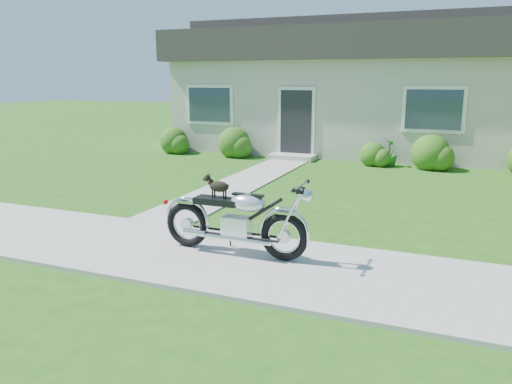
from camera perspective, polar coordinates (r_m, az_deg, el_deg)
ground at (r=7.15m, az=-6.05°, el=-7.26°), size 80.00×80.00×0.00m
sidewalk at (r=7.15m, az=-6.05°, el=-7.11°), size 24.00×2.20×0.04m
walkway at (r=12.12m, az=-1.19°, el=1.27°), size 1.20×8.00×0.03m
house at (r=18.19m, az=12.22°, el=11.65°), size 12.60×7.03×4.50m
shrub_row at (r=14.95m, az=8.61°, el=4.88°), size 11.45×1.04×1.04m
potted_plant_left at (r=15.95m, az=-1.75°, el=5.33°), size 0.79×0.83×0.73m
potted_plant_right at (r=14.71m, az=15.01°, el=4.38°), size 0.56×0.56×0.79m
motorcycle_with_dog at (r=6.94m, az=-2.22°, el=-3.19°), size 2.22×0.60×1.10m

